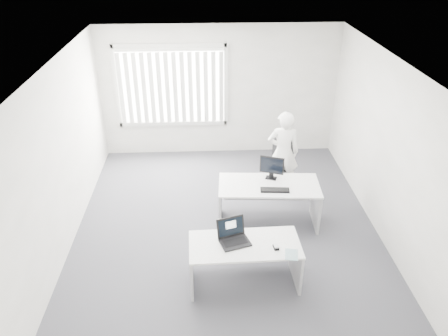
{
  "coord_description": "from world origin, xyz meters",
  "views": [
    {
      "loc": [
        -0.34,
        -5.85,
        4.46
      ],
      "look_at": [
        -0.04,
        0.15,
        1.13
      ],
      "focal_mm": 35.0,
      "sensor_mm": 36.0,
      "label": 1
    }
  ],
  "objects_px": {
    "desk_far": "(269,195)",
    "laptop": "(235,234)",
    "office_chair": "(280,173)",
    "desk_near": "(244,255)",
    "monitor": "(272,168)",
    "person": "(283,152)"
  },
  "relations": [
    {
      "from": "desk_far",
      "to": "laptop",
      "type": "relative_size",
      "value": 4.3
    },
    {
      "from": "office_chair",
      "to": "laptop",
      "type": "relative_size",
      "value": 2.41
    },
    {
      "from": "desk_near",
      "to": "office_chair",
      "type": "distance_m",
      "value": 2.77
    },
    {
      "from": "laptop",
      "to": "monitor",
      "type": "height_order",
      "value": "monitor"
    },
    {
      "from": "desk_far",
      "to": "monitor",
      "type": "relative_size",
      "value": 4.22
    },
    {
      "from": "desk_far",
      "to": "person",
      "type": "height_order",
      "value": "person"
    },
    {
      "from": "desk_near",
      "to": "laptop",
      "type": "height_order",
      "value": "laptop"
    },
    {
      "from": "desk_near",
      "to": "desk_far",
      "type": "xyz_separation_m",
      "value": [
        0.53,
        1.42,
        0.05
      ]
    },
    {
      "from": "desk_near",
      "to": "desk_far",
      "type": "distance_m",
      "value": 1.52
    },
    {
      "from": "monitor",
      "to": "person",
      "type": "bearing_deg",
      "value": 88.52
    },
    {
      "from": "desk_far",
      "to": "person",
      "type": "distance_m",
      "value": 1.15
    },
    {
      "from": "laptop",
      "to": "person",
      "type": "bearing_deg",
      "value": 48.92
    },
    {
      "from": "desk_far",
      "to": "person",
      "type": "relative_size",
      "value": 1.05
    },
    {
      "from": "desk_near",
      "to": "monitor",
      "type": "distance_m",
      "value": 1.79
    },
    {
      "from": "desk_near",
      "to": "office_chair",
      "type": "height_order",
      "value": "office_chair"
    },
    {
      "from": "monitor",
      "to": "laptop",
      "type": "bearing_deg",
      "value": -93.57
    },
    {
      "from": "desk_near",
      "to": "laptop",
      "type": "xyz_separation_m",
      "value": [
        -0.13,
        0.02,
        0.35
      ]
    },
    {
      "from": "desk_near",
      "to": "person",
      "type": "relative_size",
      "value": 0.95
    },
    {
      "from": "laptop",
      "to": "monitor",
      "type": "bearing_deg",
      "value": 48.21
    },
    {
      "from": "laptop",
      "to": "desk_near",
      "type": "bearing_deg",
      "value": -25.62
    },
    {
      "from": "office_chair",
      "to": "person",
      "type": "xyz_separation_m",
      "value": [
        0.01,
        -0.13,
        0.51
      ]
    },
    {
      "from": "laptop",
      "to": "monitor",
      "type": "distance_m",
      "value": 1.77
    }
  ]
}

